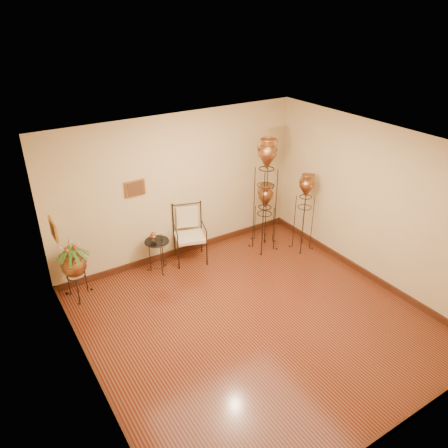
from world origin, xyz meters
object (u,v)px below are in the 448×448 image
amphora_mid (304,212)px  side_table (158,255)px  planter_urn (74,263)px  armchair (190,235)px  amphora_tall (265,195)px

amphora_mid → side_table: (-2.81, 0.80, -0.49)m
planter_urn → armchair: (2.17, 0.00, -0.11)m
armchair → side_table: bearing=-162.1°
amphora_mid → armchair: amphora_mid is taller
amphora_tall → planter_urn: amphora_tall is taller
planter_urn → amphora_tall: bearing=-6.0°
amphora_tall → armchair: 1.64m
amphora_tall → armchair: amphora_tall is taller
armchair → amphora_mid: bearing=-2.5°
amphora_tall → side_table: amphora_tall is taller
amphora_tall → amphora_mid: (0.66, -0.41, -0.36)m
side_table → armchair: bearing=-0.1°
armchair → amphora_tall: bearing=3.4°
planter_urn → armchair: size_ratio=1.08×
amphora_mid → planter_urn: amphora_mid is taller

